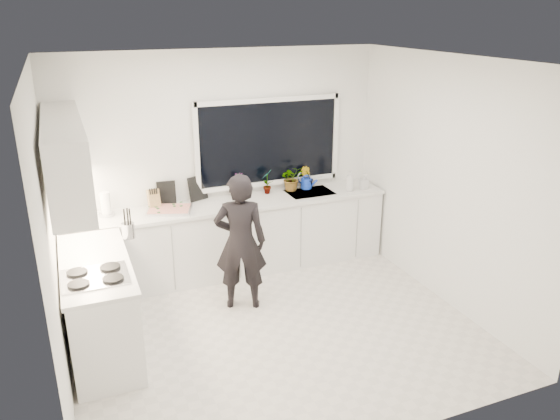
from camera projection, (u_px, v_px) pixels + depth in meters
name	position (u px, v px, depth m)	size (l,w,h in m)	color
floor	(276.00, 330.00, 5.67)	(4.00, 3.50, 0.02)	beige
wall_back	(223.00, 162.00, 6.72)	(4.00, 0.02, 2.70)	white
wall_left	(48.00, 238.00, 4.48)	(0.02, 3.50, 2.70)	white
wall_right	(447.00, 183.00, 5.90)	(0.02, 3.50, 2.70)	white
ceiling	(275.00, 59.00, 4.72)	(4.00, 3.50, 0.02)	white
window	(269.00, 142.00, 6.84)	(1.80, 0.02, 1.00)	black
base_cabinets_back	(232.00, 239.00, 6.77)	(3.92, 0.58, 0.88)	white
base_cabinets_left	(100.00, 307.00, 5.22)	(0.58, 1.60, 0.88)	white
countertop_back	(232.00, 204.00, 6.60)	(3.94, 0.62, 0.04)	silver
countertop_left	(95.00, 263.00, 5.06)	(0.62, 1.60, 0.04)	silver
upper_cabinets	(66.00, 156.00, 5.00)	(0.34, 2.10, 0.70)	white
sink	(310.00, 196.00, 6.99)	(0.58, 0.42, 0.14)	silver
faucet	(303.00, 180.00, 7.11)	(0.03, 0.03, 0.22)	silver
stovetop	(95.00, 276.00, 4.74)	(0.56, 0.48, 0.03)	black
person	(240.00, 242.00, 5.86)	(0.56, 0.37, 1.53)	black
pizza_tray	(169.00, 210.00, 6.31)	(0.50, 0.37, 0.03)	silver
pizza	(169.00, 209.00, 6.30)	(0.46, 0.33, 0.01)	red
watering_can	(306.00, 184.00, 7.10)	(0.14, 0.14, 0.13)	blue
paper_towel_roll	(106.00, 205.00, 6.14)	(0.11, 0.11, 0.26)	white
knife_block	(154.00, 199.00, 6.37)	(0.13, 0.10, 0.22)	#A3674B
utensil_crock	(128.00, 230.00, 5.55)	(0.13, 0.13, 0.16)	silver
picture_frame_large	(166.00, 193.00, 6.51)	(0.22, 0.02, 0.28)	black
picture_frame_small	(198.00, 188.00, 6.64)	(0.25, 0.02, 0.30)	black
herb_plants	(281.00, 180.00, 6.94)	(1.16, 0.26, 0.33)	#26662D
soap_bottles	(355.00, 181.00, 7.00)	(0.32, 0.12, 0.28)	#D8BF66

